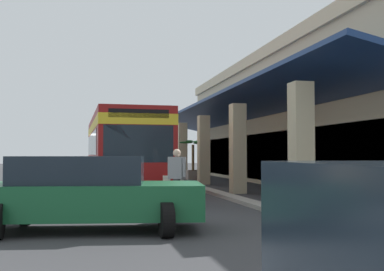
# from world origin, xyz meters

# --- Properties ---
(ground) EXTENTS (120.00, 120.00, 0.00)m
(ground) POSITION_xyz_m (0.00, 8.00, 0.00)
(ground) COLOR #38383A
(curb_strip) EXTENTS (33.64, 0.50, 0.12)m
(curb_strip) POSITION_xyz_m (0.48, 4.81, 0.06)
(curb_strip) COLOR #9E998E
(curb_strip) RESTS_ON ground
(plaza_building) EXTENTS (28.34, 14.98, 6.95)m
(plaza_building) POSITION_xyz_m (0.48, 14.43, 3.48)
(plaza_building) COLOR #C6B793
(plaza_building) RESTS_ON ground
(transit_bus) EXTENTS (11.28, 3.05, 3.34)m
(transit_bus) POSITION_xyz_m (3.12, 1.47, 1.85)
(transit_bus) COLOR maroon
(transit_bus) RESTS_ON ground
(parked_sedan_green) EXTENTS (2.85, 4.61, 1.47)m
(parked_sedan_green) POSITION_xyz_m (14.06, 0.07, 0.75)
(parked_sedan_green) COLOR #195933
(parked_sedan_green) RESTS_ON ground
(pedestrian) EXTENTS (0.58, 0.49, 1.66)m
(pedestrian) POSITION_xyz_m (10.54, 2.52, 0.93)
(pedestrian) COLOR #38383D
(pedestrian) RESTS_ON ground
(potted_palm) EXTENTS (1.95, 1.73, 2.41)m
(potted_palm) POSITION_xyz_m (-3.98, 6.20, 0.68)
(potted_palm) COLOR gray
(potted_palm) RESTS_ON ground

